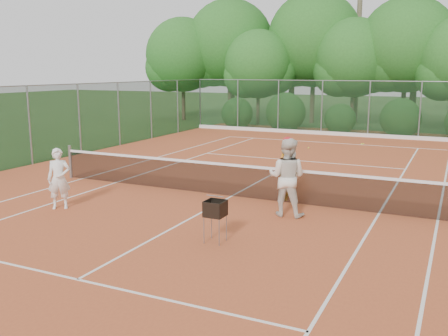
# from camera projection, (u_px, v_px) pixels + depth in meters

# --- Properties ---
(ground) EXTENTS (120.00, 120.00, 0.00)m
(ground) POSITION_uv_depth(u_px,v_px,m) (231.00, 197.00, 14.32)
(ground) COLOR #244418
(ground) RESTS_ON ground
(clay_court) EXTENTS (18.00, 36.00, 0.02)m
(clay_court) POSITION_uv_depth(u_px,v_px,m) (231.00, 197.00, 14.32)
(clay_court) COLOR #B45129
(clay_court) RESTS_ON ground
(tennis_net) EXTENTS (11.97, 0.10, 1.10)m
(tennis_net) POSITION_uv_depth(u_px,v_px,m) (231.00, 179.00, 14.22)
(tennis_net) COLOR gray
(tennis_net) RESTS_ON clay_court
(player_white) EXTENTS (0.69, 0.65, 1.60)m
(player_white) POSITION_uv_depth(u_px,v_px,m) (59.00, 179.00, 12.96)
(player_white) COLOR white
(player_white) RESTS_ON clay_court
(player_center_grp) EXTENTS (0.98, 0.77, 1.98)m
(player_center_grp) POSITION_uv_depth(u_px,v_px,m) (287.00, 177.00, 12.30)
(player_center_grp) COLOR silver
(player_center_grp) RESTS_ON clay_court
(player_yellow) EXTENTS (0.56, 0.97, 1.55)m
(player_yellow) POSITION_uv_depth(u_px,v_px,m) (285.00, 172.00, 13.87)
(player_yellow) COLOR yellow
(player_yellow) RESTS_ON clay_court
(ball_hopper) EXTENTS (0.40, 0.40, 0.90)m
(ball_hopper) POSITION_uv_depth(u_px,v_px,m) (215.00, 209.00, 10.40)
(ball_hopper) COLOR gray
(ball_hopper) RESTS_ON clay_court
(stray_ball_a) EXTENTS (0.07, 0.07, 0.07)m
(stray_ball_a) POSITION_uv_depth(u_px,v_px,m) (362.00, 144.00, 24.25)
(stray_ball_a) COLOR #C9EC36
(stray_ball_a) RESTS_ON clay_court
(stray_ball_b) EXTENTS (0.07, 0.07, 0.07)m
(stray_ball_b) POSITION_uv_depth(u_px,v_px,m) (363.00, 144.00, 24.32)
(stray_ball_b) COLOR #BCDD33
(stray_ball_b) RESTS_ON clay_court
(stray_ball_c) EXTENTS (0.07, 0.07, 0.07)m
(stray_ball_c) POSITION_uv_depth(u_px,v_px,m) (308.00, 148.00, 23.08)
(stray_ball_c) COLOR gold
(stray_ball_c) RESTS_ON clay_court
(court_markings) EXTENTS (11.03, 23.83, 0.01)m
(court_markings) POSITION_uv_depth(u_px,v_px,m) (231.00, 196.00, 14.32)
(court_markings) COLOR white
(court_markings) RESTS_ON clay_court
(fence_back) EXTENTS (18.07, 0.07, 3.00)m
(fence_back) POSITION_uv_depth(u_px,v_px,m) (345.00, 108.00, 27.32)
(fence_back) COLOR #19381E
(fence_back) RESTS_ON clay_court
(tropical_treeline) EXTENTS (32.10, 8.49, 15.03)m
(tropical_treeline) POSITION_uv_depth(u_px,v_px,m) (389.00, 45.00, 30.65)
(tropical_treeline) COLOR brown
(tropical_treeline) RESTS_ON ground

